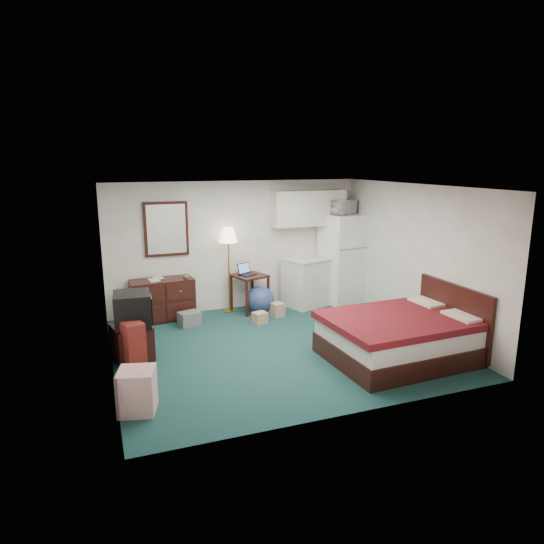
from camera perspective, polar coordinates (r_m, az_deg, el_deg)
name	(u,v)px	position (r m, az deg, el deg)	size (l,w,h in m)	color
floor	(278,346)	(7.77, 0.75, -8.73)	(5.00, 4.50, 0.01)	#163E44
ceiling	(279,187)	(7.23, 0.81, 10.00)	(5.00, 4.50, 0.01)	beige
walls	(279,270)	(7.40, 0.78, 0.29)	(5.01, 4.51, 2.50)	beige
mirror	(166,229)	(9.12, -12.34, 4.97)	(0.80, 0.06, 1.00)	white
upper_cabinets	(309,208)	(9.74, 4.35, 7.51)	(1.50, 0.35, 0.70)	silver
headboard	(453,316)	(7.95, 20.55, -4.88)	(0.06, 1.56, 1.00)	black
dresser	(163,300)	(9.12, -12.76, -3.19)	(1.12, 0.51, 0.77)	black
floor_lamp	(229,270)	(9.33, -5.10, 0.22)	(0.36, 0.36, 1.64)	gold
desk	(250,293)	(9.43, -2.64, -2.47)	(0.57, 0.57, 0.73)	black
exercise_ball	(260,300)	(9.30, -1.39, -3.30)	(0.54, 0.54, 0.54)	navy
kitchen_counter	(307,282)	(9.81, 4.18, -1.21)	(0.86, 0.66, 0.95)	silver
fridge	(342,259)	(10.02, 8.25, 1.56)	(0.75, 0.75, 1.82)	white
bed	(398,338)	(7.44, 14.63, -7.53)	(2.02, 1.58, 0.65)	#5B1016
tv_stand	(132,342)	(7.51, -16.15, -7.97)	(0.51, 0.56, 0.51)	black
suitcase	(132,344)	(7.21, -16.14, -8.18)	(0.26, 0.42, 0.68)	maroon
retail_box	(137,391)	(6.02, -15.59, -13.31)	(0.41, 0.41, 0.52)	silver
file_bin	(189,319)	(8.78, -9.70, -5.45)	(0.36, 0.27, 0.25)	slate
cardboard_box_a	(260,318)	(8.80, -1.43, -5.39)	(0.24, 0.20, 0.20)	#A57B56
cardboard_box_b	(277,310)	(9.17, 0.60, -4.45)	(0.22, 0.26, 0.26)	#A57B56
laptop	(248,269)	(9.31, -2.85, 0.31)	(0.31, 0.26, 0.22)	black
crt_tv	(132,309)	(7.37, -16.10, -4.24)	(0.53, 0.57, 0.49)	black
microwave	(343,205)	(9.89, 8.34, 7.77)	(0.51, 0.28, 0.35)	white
book_a	(149,275)	(8.91, -14.30, -0.29)	(0.18, 0.02, 0.25)	#A57B56
book_b	(153,273)	(9.05, -13.81, -0.12)	(0.17, 0.02, 0.23)	#A57B56
mug	(186,276)	(8.97, -10.13, -0.45)	(0.11, 0.09, 0.11)	#4D7D3F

